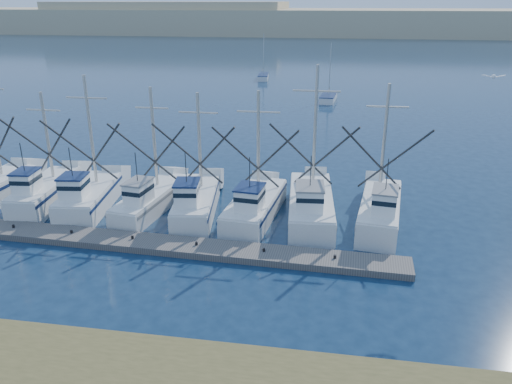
# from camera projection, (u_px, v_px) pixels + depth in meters

# --- Properties ---
(ground) EXTENTS (500.00, 500.00, 0.00)m
(ground) POSITION_uv_depth(u_px,v_px,m) (234.00, 304.00, 24.14)
(ground) COLOR #0D213A
(ground) RESTS_ON ground
(floating_dock) EXTENTS (30.50, 3.24, 0.41)m
(floating_dock) POSITION_uv_depth(u_px,v_px,m) (148.00, 243.00, 29.71)
(floating_dock) COLOR #655F5A
(floating_dock) RESTS_ON ground
(dune_ridge) EXTENTS (360.00, 60.00, 10.00)m
(dune_ridge) POSITION_uv_depth(u_px,v_px,m) (331.00, 21.00, 215.72)
(dune_ridge) COLOR tan
(dune_ridge) RESTS_ON ground
(trawler_fleet) EXTENTS (30.58, 9.27, 9.94)m
(trawler_fleet) POSITION_uv_depth(u_px,v_px,m) (182.00, 200.00, 34.00)
(trawler_fleet) COLOR white
(trawler_fleet) RESTS_ON ground
(sailboat_near) EXTENTS (2.45, 6.65, 8.10)m
(sailboat_near) POSITION_uv_depth(u_px,v_px,m) (329.00, 97.00, 72.57)
(sailboat_near) COLOR white
(sailboat_near) RESTS_ON ground
(sailboat_far) EXTENTS (2.27, 5.83, 8.10)m
(sailboat_far) POSITION_uv_depth(u_px,v_px,m) (263.00, 77.00, 91.89)
(sailboat_far) COLOR white
(sailboat_far) RESTS_ON ground
(flying_gull) EXTENTS (1.24, 0.23, 0.23)m
(flying_gull) POSITION_uv_depth(u_px,v_px,m) (493.00, 76.00, 27.60)
(flying_gull) COLOR white
(flying_gull) RESTS_ON ground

